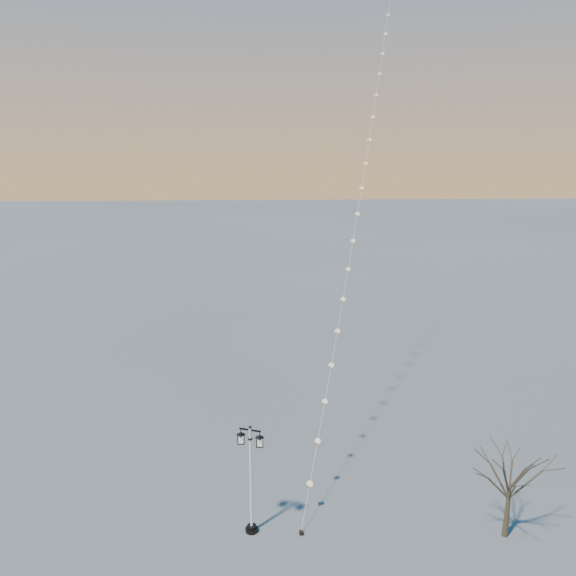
{
  "coord_description": "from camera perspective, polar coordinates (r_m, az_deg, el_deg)",
  "views": [
    {
      "loc": [
        -2.01,
        -21.19,
        16.08
      ],
      "look_at": [
        -0.58,
        6.41,
        9.26
      ],
      "focal_mm": 36.87,
      "sensor_mm": 36.0,
      "label": 1
    }
  ],
  "objects": [
    {
      "name": "ground",
      "position": [
        26.68,
        2.13,
        -23.22
      ],
      "size": [
        300.0,
        300.0,
        0.0
      ],
      "primitive_type": "plane",
      "color": "#525454",
      "rests_on": "ground"
    },
    {
      "name": "street_lamp",
      "position": [
        25.72,
        -3.61,
        -17.48
      ],
      "size": [
        1.19,
        0.71,
        4.91
      ],
      "rotation": [
        0.0,
        0.0,
        -0.36
      ],
      "color": "black",
      "rests_on": "ground"
    },
    {
      "name": "bare_tree",
      "position": [
        26.93,
        20.7,
        -16.4
      ],
      "size": [
        2.53,
        2.53,
        4.2
      ],
      "rotation": [
        0.0,
        0.0,
        0.15
      ],
      "color": "#392E1F",
      "rests_on": "ground"
    },
    {
      "name": "kite_train",
      "position": [
        43.25,
        8.29,
        18.81
      ],
      "size": [
        13.43,
        41.92,
        40.06
      ],
      "rotation": [
        0.0,
        0.0,
        -0.25
      ],
      "color": "black",
      "rests_on": "ground"
    }
  ]
}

